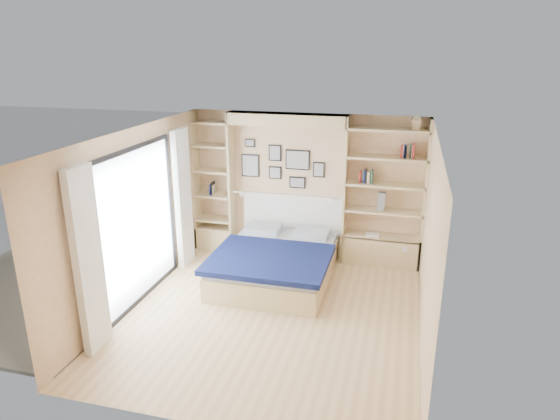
# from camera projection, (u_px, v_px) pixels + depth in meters

# --- Properties ---
(ground) EXTENTS (4.50, 4.50, 0.00)m
(ground) POSITION_uv_depth(u_px,v_px,m) (272.00, 314.00, 6.96)
(ground) COLOR #D9B77D
(ground) RESTS_ON ground
(room_shell) EXTENTS (4.50, 4.50, 4.50)m
(room_shell) POSITION_uv_depth(u_px,v_px,m) (274.00, 206.00, 8.11)
(room_shell) COLOR beige
(room_shell) RESTS_ON ground
(bed) EXTENTS (1.79, 2.26, 1.07)m
(bed) POSITION_uv_depth(u_px,v_px,m) (276.00, 262.00, 7.93)
(bed) COLOR #CDB57C
(bed) RESTS_ON ground
(photo_gallery) EXTENTS (1.48, 0.02, 0.82)m
(photo_gallery) POSITION_uv_depth(u_px,v_px,m) (280.00, 164.00, 8.61)
(photo_gallery) COLOR black
(photo_gallery) RESTS_ON ground
(reading_lamps) EXTENTS (1.92, 0.12, 0.15)m
(reading_lamps) POSITION_uv_depth(u_px,v_px,m) (286.00, 196.00, 8.52)
(reading_lamps) COLOR silver
(reading_lamps) RESTS_ON ground
(shelf_decor) EXTENTS (3.56, 0.23, 2.03)m
(shelf_decor) POSITION_uv_depth(u_px,v_px,m) (372.00, 167.00, 8.06)
(shelf_decor) COLOR #A51E1E
(shelf_decor) RESTS_ON ground
(deck) EXTENTS (3.20, 4.00, 0.05)m
(deck) POSITION_uv_depth(u_px,v_px,m) (51.00, 284.00, 7.82)
(deck) COLOR #625949
(deck) RESTS_ON ground
(deck_chair) EXTENTS (0.52, 0.76, 0.72)m
(deck_chair) POSITION_uv_depth(u_px,v_px,m) (84.00, 279.00, 7.21)
(deck_chair) COLOR tan
(deck_chair) RESTS_ON ground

